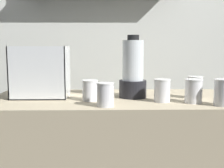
{
  "coord_description": "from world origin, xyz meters",
  "views": [
    {
      "loc": [
        -0.03,
        -1.62,
        1.2
      ],
      "look_at": [
        0.0,
        0.0,
        0.98
      ],
      "focal_mm": 45.77,
      "sensor_mm": 36.0,
      "label": 1
    }
  ],
  "objects_px": {
    "juice_cup_mango_rightmost": "(223,94)",
    "juice_cup_orange_right": "(193,92)",
    "carrot_display_bin": "(39,82)",
    "juice_cup_beet_far_left": "(90,92)",
    "juice_cup_carrot_left": "(105,95)",
    "juice_cup_beet_far_right": "(195,89)",
    "blender_pitcher": "(133,72)",
    "juice_cup_orange_middle": "(162,92)"
  },
  "relations": [
    {
      "from": "juice_cup_orange_right",
      "to": "juice_cup_beet_far_right",
      "type": "xyz_separation_m",
      "value": [
        0.05,
        0.13,
        -0.0
      ]
    },
    {
      "from": "blender_pitcher",
      "to": "carrot_display_bin",
      "type": "bearing_deg",
      "value": 178.05
    },
    {
      "from": "blender_pitcher",
      "to": "juice_cup_orange_middle",
      "type": "relative_size",
      "value": 2.95
    },
    {
      "from": "juice_cup_orange_middle",
      "to": "juice_cup_orange_right",
      "type": "distance_m",
      "value": 0.16
    },
    {
      "from": "juice_cup_carrot_left",
      "to": "juice_cup_beet_far_right",
      "type": "bearing_deg",
      "value": 22.71
    },
    {
      "from": "juice_cup_beet_far_left",
      "to": "juice_cup_orange_middle",
      "type": "bearing_deg",
      "value": -6.04
    },
    {
      "from": "juice_cup_carrot_left",
      "to": "juice_cup_orange_right",
      "type": "distance_m",
      "value": 0.47
    },
    {
      "from": "juice_cup_beet_far_right",
      "to": "juice_cup_orange_middle",
      "type": "bearing_deg",
      "value": -154.17
    },
    {
      "from": "juice_cup_mango_rightmost",
      "to": "juice_cup_orange_right",
      "type": "bearing_deg",
      "value": 148.71
    },
    {
      "from": "juice_cup_orange_middle",
      "to": "juice_cup_beet_far_right",
      "type": "distance_m",
      "value": 0.23
    },
    {
      "from": "juice_cup_beet_far_right",
      "to": "juice_cup_mango_rightmost",
      "type": "distance_m",
      "value": 0.22
    },
    {
      "from": "juice_cup_beet_far_left",
      "to": "juice_cup_orange_right",
      "type": "bearing_deg",
      "value": -7.73
    },
    {
      "from": "blender_pitcher",
      "to": "juice_cup_orange_middle",
      "type": "xyz_separation_m",
      "value": [
        0.15,
        -0.14,
        -0.09
      ]
    },
    {
      "from": "carrot_display_bin",
      "to": "blender_pitcher",
      "type": "distance_m",
      "value": 0.55
    },
    {
      "from": "juice_cup_orange_right",
      "to": "juice_cup_mango_rightmost",
      "type": "bearing_deg",
      "value": -31.29
    },
    {
      "from": "blender_pitcher",
      "to": "juice_cup_mango_rightmost",
      "type": "bearing_deg",
      "value": -29.74
    },
    {
      "from": "carrot_display_bin",
      "to": "juice_cup_orange_middle",
      "type": "height_order",
      "value": "carrot_display_bin"
    },
    {
      "from": "juice_cup_orange_middle",
      "to": "blender_pitcher",
      "type": "bearing_deg",
      "value": 136.9
    },
    {
      "from": "juice_cup_beet_far_left",
      "to": "juice_cup_orange_middle",
      "type": "distance_m",
      "value": 0.39
    },
    {
      "from": "blender_pitcher",
      "to": "juice_cup_beet_far_left",
      "type": "distance_m",
      "value": 0.28
    },
    {
      "from": "juice_cup_beet_far_left",
      "to": "juice_cup_beet_far_right",
      "type": "bearing_deg",
      "value": 5.73
    },
    {
      "from": "juice_cup_orange_middle",
      "to": "juice_cup_mango_rightmost",
      "type": "distance_m",
      "value": 0.3
    },
    {
      "from": "carrot_display_bin",
      "to": "juice_cup_orange_right",
      "type": "bearing_deg",
      "value": -12.48
    },
    {
      "from": "juice_cup_carrot_left",
      "to": "juice_cup_beet_far_right",
      "type": "distance_m",
      "value": 0.55
    },
    {
      "from": "carrot_display_bin",
      "to": "juice_cup_orange_right",
      "type": "height_order",
      "value": "carrot_display_bin"
    },
    {
      "from": "blender_pitcher",
      "to": "juice_cup_orange_middle",
      "type": "bearing_deg",
      "value": -43.1
    },
    {
      "from": "juice_cup_orange_right",
      "to": "juice_cup_beet_far_right",
      "type": "relative_size",
      "value": 0.99
    },
    {
      "from": "juice_cup_beet_far_right",
      "to": "juice_cup_carrot_left",
      "type": "bearing_deg",
      "value": -157.29
    },
    {
      "from": "juice_cup_beet_far_left",
      "to": "juice_cup_carrot_left",
      "type": "bearing_deg",
      "value": -61.28
    },
    {
      "from": "blender_pitcher",
      "to": "juice_cup_beet_far_right",
      "type": "distance_m",
      "value": 0.37
    },
    {
      "from": "juice_cup_orange_right",
      "to": "juice_cup_beet_far_left",
      "type": "bearing_deg",
      "value": 172.27
    },
    {
      "from": "juice_cup_mango_rightmost",
      "to": "juice_cup_orange_middle",
      "type": "bearing_deg",
      "value": 158.99
    },
    {
      "from": "carrot_display_bin",
      "to": "juice_cup_beet_far_left",
      "type": "distance_m",
      "value": 0.32
    },
    {
      "from": "juice_cup_beet_far_right",
      "to": "juice_cup_mango_rightmost",
      "type": "xyz_separation_m",
      "value": [
        0.07,
        -0.21,
        0.01
      ]
    },
    {
      "from": "juice_cup_beet_far_right",
      "to": "blender_pitcher",
      "type": "bearing_deg",
      "value": 174.33
    },
    {
      "from": "blender_pitcher",
      "to": "juice_cup_carrot_left",
      "type": "relative_size",
      "value": 3.05
    },
    {
      "from": "carrot_display_bin",
      "to": "juice_cup_mango_rightmost",
      "type": "height_order",
      "value": "carrot_display_bin"
    },
    {
      "from": "blender_pitcher",
      "to": "juice_cup_carrot_left",
      "type": "distance_m",
      "value": 0.31
    },
    {
      "from": "blender_pitcher",
      "to": "juice_cup_carrot_left",
      "type": "bearing_deg",
      "value": -122.36
    },
    {
      "from": "juice_cup_carrot_left",
      "to": "juice_cup_orange_right",
      "type": "xyz_separation_m",
      "value": [
        0.46,
        0.08,
        0.0
      ]
    },
    {
      "from": "blender_pitcher",
      "to": "juice_cup_mango_rightmost",
      "type": "xyz_separation_m",
      "value": [
        0.43,
        -0.24,
        -0.09
      ]
    },
    {
      "from": "carrot_display_bin",
      "to": "juice_cup_mango_rightmost",
      "type": "relative_size",
      "value": 2.36
    }
  ]
}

